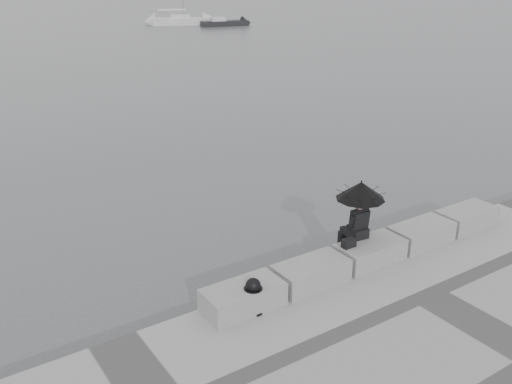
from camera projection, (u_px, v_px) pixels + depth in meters
ground at (354, 273)px, 13.49m from camera, size 360.00×360.00×0.00m
stone_block_far_left at (243, 298)px, 11.11m from camera, size 1.60×0.80×0.50m
stone_block_left at (311, 273)px, 11.99m from camera, size 1.60×0.80×0.50m
stone_block_centre at (370, 252)px, 12.87m from camera, size 1.60×0.80×0.50m
stone_block_right at (421, 234)px, 13.74m from camera, size 1.60×0.80×0.50m
stone_block_far_right at (466, 218)px, 14.62m from camera, size 1.60×0.80×0.50m
seated_person at (361, 197)px, 12.65m from camera, size 1.11×1.11×1.39m
bag at (349, 243)px, 12.53m from camera, size 0.31×0.18×0.20m
mooring_bollard at (253, 297)px, 11.01m from camera, size 0.46×0.46×0.72m
sailboat_right at (180, 20)px, 69.30m from camera, size 7.00×5.11×12.90m
small_motorboat at (225, 23)px, 68.12m from camera, size 5.88×2.56×1.10m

